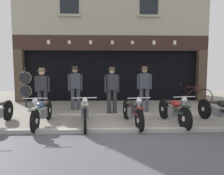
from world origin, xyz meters
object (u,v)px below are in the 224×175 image
motorcycle_right (219,110)px  leaning_bicycle (192,95)px  motorcycle_center (132,111)px  motorcycle_left (42,111)px  salesman_left (42,87)px  motorcycle_center_right (174,110)px  advert_board_near (143,70)px  salesman_right (112,88)px  assistant_far_right (144,87)px  tyre_sign_pole (25,85)px  motorcycle_center_left (85,112)px  shopkeeper_center (75,86)px

motorcycle_right → leaning_bicycle: size_ratio=1.15×
motorcycle_center → motorcycle_left: bearing=-9.3°
motorcycle_right → salesman_left: 6.10m
motorcycle_center_right → advert_board_near: 4.74m
salesman_right → advert_board_near: advert_board_near is taller
motorcycle_left → motorcycle_right: size_ratio=0.99×
salesman_left → assistant_far_right: bearing=177.3°
motorcycle_center → tyre_sign_pole: bearing=-42.8°
motorcycle_left → motorcycle_center_left: size_ratio=1.03×
tyre_sign_pole → leaning_bicycle: 7.62m
salesman_left → motorcycle_center: bearing=146.9°
salesman_left → motorcycle_center_left: bearing=130.3°
motorcycle_center_right → motorcycle_right: size_ratio=0.98×
motorcycle_right → motorcycle_center_right: bearing=-9.0°
motorcycle_right → assistant_far_right: assistant_far_right is taller
shopkeeper_center → assistant_far_right: (2.70, -0.34, -0.01)m
salesman_left → leaning_bicycle: size_ratio=0.95×
advert_board_near → motorcycle_center_right: bearing=-89.2°
leaning_bicycle → motorcycle_center_right: bearing=162.9°
motorcycle_center_right → shopkeeper_center: bearing=-41.6°
assistant_far_right → tyre_sign_pole: bearing=-3.5°
motorcycle_center → motorcycle_right: bearing=170.8°
motorcycle_center → tyre_sign_pole: 5.11m
motorcycle_left → advert_board_near: 6.09m
motorcycle_center_left → assistant_far_right: 2.91m
motorcycle_center_right → salesman_left: bearing=-30.7°
motorcycle_center → assistant_far_right: 2.08m
salesman_left → tyre_sign_pole: tyre_sign_pole is taller
shopkeeper_center → salesman_right: shopkeeper_center is taller
motorcycle_right → advert_board_near: size_ratio=2.17×
assistant_far_right → advert_board_near: (0.46, 2.77, 0.63)m
motorcycle_left → advert_board_near: advert_board_near is taller
salesman_right → leaning_bicycle: (3.92, 1.97, -0.56)m
motorcycle_center_left → shopkeeper_center: (-0.61, 2.29, 0.55)m
motorcycle_left → salesman_right: bearing=-144.6°
tyre_sign_pole → advert_board_near: bearing=18.4°
motorcycle_right → shopkeeper_center: (-4.54, 2.25, 0.55)m
leaning_bicycle → motorcycle_left: bearing=134.7°
motorcycle_center → assistant_far_right: assistant_far_right is taller
motorcycle_center_right → tyre_sign_pole: (-5.43, 2.81, 0.54)m
salesman_left → assistant_far_right: size_ratio=0.97×
motorcycle_center_left → motorcycle_right: (3.93, 0.04, 0.00)m
salesman_right → leaning_bicycle: 4.42m
motorcycle_right → leaning_bicycle: bearing=-108.3°
motorcycle_center_left → motorcycle_center_right: motorcycle_center_left is taller
shopkeeper_center → motorcycle_center_right: bearing=134.4°
advert_board_near → shopkeeper_center: bearing=-142.5°
motorcycle_center → shopkeeper_center: 3.03m
assistant_far_right → motorcycle_center_left: bearing=50.9°
shopkeeper_center → leaning_bicycle: bearing=-177.4°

